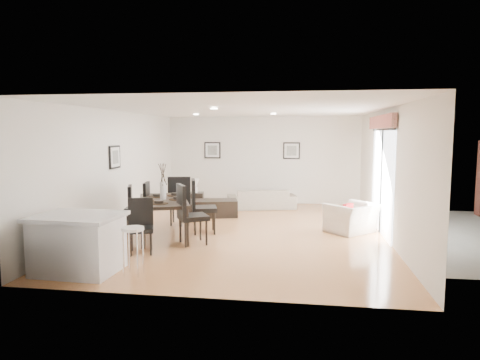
# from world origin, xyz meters

# --- Properties ---
(ground) EXTENTS (8.00, 8.00, 0.00)m
(ground) POSITION_xyz_m (0.00, 0.00, 0.00)
(ground) COLOR tan
(ground) RESTS_ON ground
(wall_back) EXTENTS (6.00, 0.04, 2.70)m
(wall_back) POSITION_xyz_m (0.00, 4.00, 1.35)
(wall_back) COLOR white
(wall_back) RESTS_ON ground
(wall_front) EXTENTS (6.00, 0.04, 2.70)m
(wall_front) POSITION_xyz_m (0.00, -4.00, 1.35)
(wall_front) COLOR white
(wall_front) RESTS_ON ground
(wall_left) EXTENTS (0.04, 8.00, 2.70)m
(wall_left) POSITION_xyz_m (-3.00, 0.00, 1.35)
(wall_left) COLOR white
(wall_left) RESTS_ON ground
(wall_right) EXTENTS (0.04, 8.00, 2.70)m
(wall_right) POSITION_xyz_m (3.00, 0.00, 1.35)
(wall_right) COLOR white
(wall_right) RESTS_ON ground
(ceiling) EXTENTS (6.00, 8.00, 0.02)m
(ceiling) POSITION_xyz_m (0.00, 0.00, 2.70)
(ceiling) COLOR white
(ceiling) RESTS_ON wall_back
(sofa) EXTENTS (2.08, 1.22, 0.57)m
(sofa) POSITION_xyz_m (0.08, 2.93, 0.28)
(sofa) COLOR #A49684
(sofa) RESTS_ON ground
(armchair) EXTENTS (1.32, 1.32, 0.65)m
(armchair) POSITION_xyz_m (2.34, 0.19, 0.32)
(armchair) COLOR beige
(armchair) RESTS_ON ground
(dining_table) EXTENTS (1.57, 2.14, 0.80)m
(dining_table) POSITION_xyz_m (-1.65, -0.79, 0.72)
(dining_table) COLOR black
(dining_table) RESTS_ON ground
(dining_chair_wnear) EXTENTS (0.65, 0.65, 1.13)m
(dining_chair_wnear) POSITION_xyz_m (-2.33, -1.24, 0.63)
(dining_chair_wnear) COLOR black
(dining_chair_wnear) RESTS_ON ground
(dining_chair_wfar) EXTENTS (0.56, 0.56, 1.09)m
(dining_chair_wfar) POSITION_xyz_m (-2.33, -0.29, 0.61)
(dining_chair_wfar) COLOR black
(dining_chair_wfar) RESTS_ON ground
(dining_chair_enear) EXTENTS (0.73, 0.73, 1.19)m
(dining_chair_enear) POSITION_xyz_m (-0.97, -1.32, 0.67)
(dining_chair_enear) COLOR black
(dining_chair_enear) RESTS_ON ground
(dining_chair_efar) EXTENTS (0.66, 0.66, 1.19)m
(dining_chair_efar) POSITION_xyz_m (-0.98, -0.34, 0.66)
(dining_chair_efar) COLOR black
(dining_chair_efar) RESTS_ON ground
(dining_chair_head) EXTENTS (0.57, 0.57, 1.00)m
(dining_chair_head) POSITION_xyz_m (-1.68, -1.99, 0.56)
(dining_chair_head) COLOR black
(dining_chair_head) RESTS_ON ground
(dining_chair_foot) EXTENTS (0.61, 0.61, 1.17)m
(dining_chair_foot) POSITION_xyz_m (-1.63, 0.39, 0.66)
(dining_chair_foot) COLOR black
(dining_chair_foot) RESTS_ON ground
(vase) EXTENTS (0.93, 1.45, 0.77)m
(vase) POSITION_xyz_m (-1.65, -0.79, 1.09)
(vase) COLOR white
(vase) RESTS_ON dining_table
(coffee_table) EXTENTS (1.22, 0.90, 0.44)m
(coffee_table) POSITION_xyz_m (-1.00, 1.57, 0.22)
(coffee_table) COLOR black
(coffee_table) RESTS_ON ground
(side_table) EXTENTS (0.48, 0.48, 0.55)m
(side_table) POSITION_xyz_m (-1.67, 2.05, 0.28)
(side_table) COLOR black
(side_table) RESTS_ON ground
(table_lamp) EXTENTS (0.20, 0.20, 0.38)m
(table_lamp) POSITION_xyz_m (-1.67, 2.05, 0.80)
(table_lamp) COLOR white
(table_lamp) RESTS_ON side_table
(cushion) EXTENTS (0.25, 0.28, 0.29)m
(cushion) POSITION_xyz_m (2.25, 0.10, 0.51)
(cushion) COLOR #AD161A
(cushion) RESTS_ON armchair
(kitchen_island) EXTENTS (1.36, 1.07, 0.92)m
(kitchen_island) POSITION_xyz_m (-2.23, -3.23, 0.47)
(kitchen_island) COLOR white
(kitchen_island) RESTS_ON ground
(bar_stool) EXTENTS (0.34, 0.34, 0.75)m
(bar_stool) POSITION_xyz_m (-1.32, -3.23, 0.64)
(bar_stool) COLOR silver
(bar_stool) RESTS_ON ground
(framed_print_back_left) EXTENTS (0.52, 0.04, 0.52)m
(framed_print_back_left) POSITION_xyz_m (-1.60, 3.97, 1.65)
(framed_print_back_left) COLOR black
(framed_print_back_left) RESTS_ON wall_back
(framed_print_back_right) EXTENTS (0.52, 0.04, 0.52)m
(framed_print_back_right) POSITION_xyz_m (0.90, 3.97, 1.65)
(framed_print_back_right) COLOR black
(framed_print_back_right) RESTS_ON wall_back
(framed_print_left_wall) EXTENTS (0.04, 0.52, 0.52)m
(framed_print_left_wall) POSITION_xyz_m (-2.97, -0.20, 1.65)
(framed_print_left_wall) COLOR black
(framed_print_left_wall) RESTS_ON wall_left
(sliding_door) EXTENTS (0.12, 2.70, 2.57)m
(sliding_door) POSITION_xyz_m (2.96, 0.30, 1.66)
(sliding_door) COLOR white
(sliding_door) RESTS_ON wall_right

